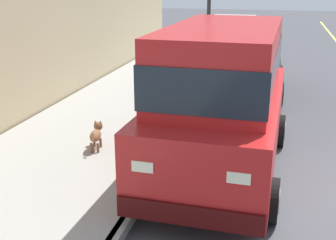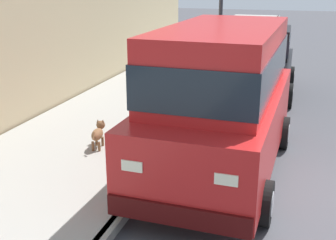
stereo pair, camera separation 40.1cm
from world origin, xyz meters
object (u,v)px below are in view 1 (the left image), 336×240
Objects in this scene: fire_hydrant at (176,98)px; car_red_van at (222,94)px; dog_brown at (96,134)px; car_black_hatchback at (250,59)px.

car_red_van is at bearing -62.72° from fire_hydrant.
car_red_van is at bearing -2.52° from dog_brown.
car_black_hatchback is at bearing 62.05° from fire_hydrant.
car_black_hatchback is at bearing 89.19° from car_red_van.
dog_brown is at bearing 177.48° from car_red_van.
car_red_van is at bearing -90.81° from car_black_hatchback.
car_black_hatchback reaches higher than dog_brown.
car_black_hatchback is 5.12× the size of dog_brown.
car_black_hatchback is at bearing 66.23° from dog_brown.
fire_hydrant is at bearing -117.95° from car_black_hatchback.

